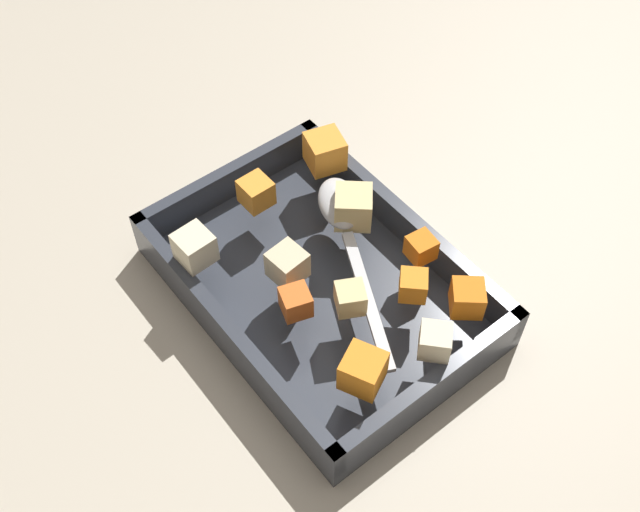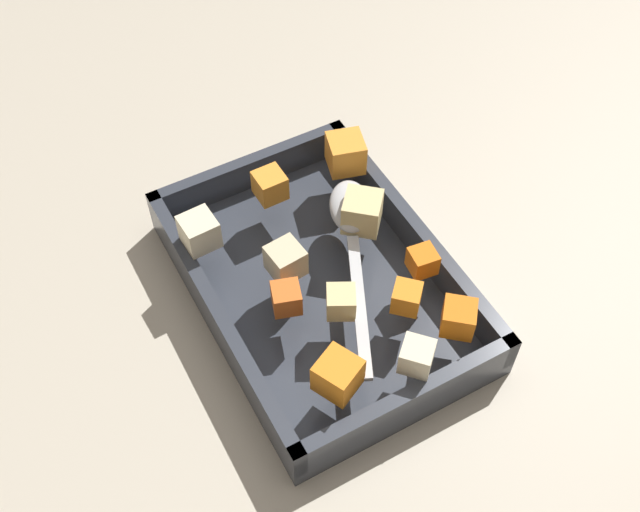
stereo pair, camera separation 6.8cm
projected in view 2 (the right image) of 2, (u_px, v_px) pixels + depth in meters
The scene contains 15 objects.
ground_plane at pixel (333, 282), 0.73m from camera, with size 4.00×4.00×0.00m, color #BCB29E.
baking_dish at pixel (320, 286), 0.71m from camera, with size 0.30×0.21×0.05m.
carrot_chunk_near_spoon at pixel (270, 185), 0.72m from camera, with size 0.03×0.03×0.03m, color orange.
carrot_chunk_near_right at pixel (286, 298), 0.65m from camera, with size 0.02×0.02×0.02m, color orange.
carrot_chunk_under_handle at pixel (338, 375), 0.60m from camera, with size 0.03×0.03×0.03m, color orange.
carrot_chunk_corner_se at pixel (407, 298), 0.65m from camera, with size 0.02×0.02×0.02m, color orange.
carrot_chunk_rim_edge at pixel (423, 261), 0.67m from camera, with size 0.02×0.02×0.02m, color orange.
carrot_chunk_corner_nw at pixel (346, 153), 0.74m from camera, with size 0.03×0.03×0.03m, color orange.
carrot_chunk_mid_right at pixel (459, 318), 0.63m from camera, with size 0.03×0.03×0.03m, color orange.
potato_chunk_heap_side at pixel (199, 232), 0.69m from camera, with size 0.03×0.03×0.03m, color beige.
potato_chunk_heap_top at pixel (421, 354), 0.61m from camera, with size 0.03×0.03×0.03m, color beige.
potato_chunk_mid_left at pixel (341, 302), 0.65m from camera, with size 0.02×0.02×0.02m, color #E0CC89.
potato_chunk_back_center at pixel (283, 257), 0.67m from camera, with size 0.03×0.03×0.03m, color beige.
potato_chunk_far_left at pixel (362, 212), 0.70m from camera, with size 0.03×0.03×0.03m, color #E0CC89.
serving_spoon at pixel (351, 218), 0.70m from camera, with size 0.19×0.11×0.02m.
Camera 2 is at (0.37, -0.22, 0.60)m, focal length 43.98 mm.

